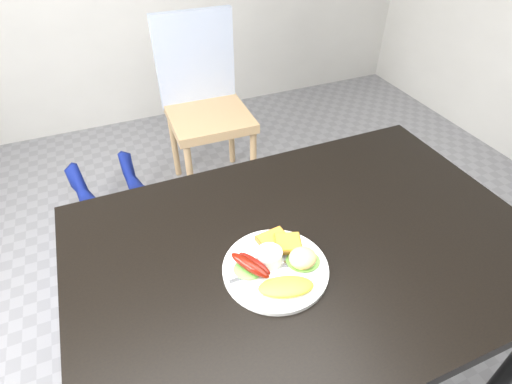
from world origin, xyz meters
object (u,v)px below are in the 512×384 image
at_px(dining_table, 308,248).
at_px(dining_chair, 209,118).
at_px(person, 117,149).
at_px(plate, 275,269).

distance_m(dining_table, dining_chair, 1.29).
xyz_separation_m(person, plate, (0.28, -0.69, 0.01)).
distance_m(dining_chair, person, 0.84).
bearing_deg(dining_chair, plate, -98.21).
xyz_separation_m(dining_table, dining_chair, (0.11, 1.25, -0.28)).
bearing_deg(dining_table, person, 121.51).
xyz_separation_m(dining_table, person, (-0.39, 0.64, 0.02)).
relative_size(dining_chair, plate, 1.65).
bearing_deg(plate, dining_chair, 80.25).
bearing_deg(dining_chair, dining_table, -93.29).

